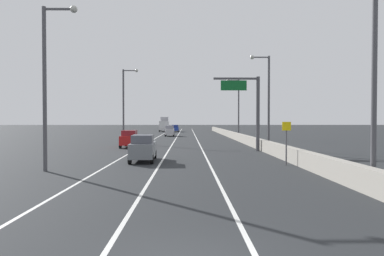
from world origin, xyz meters
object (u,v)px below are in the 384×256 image
object	(u,v)px
car_red_1	(130,139)
lamp_post_right_near	(369,60)
lamp_post_left_mid	(125,101)
car_silver_2	(170,131)
car_blue_3	(175,128)
box_truck	(164,125)
car_gray_0	(143,148)
overhead_sign_gantry	(251,104)
speed_advisory_sign	(286,140)
lamp_post_left_near	(49,76)
lamp_post_right_second	(266,95)
lamp_post_right_third	(237,104)

from	to	relation	value
car_red_1	lamp_post_right_near	bearing A→B (deg)	-59.76
lamp_post_left_mid	car_silver_2	distance (m)	21.72
car_blue_3	box_truck	bearing A→B (deg)	127.23
lamp_post_left_mid	car_gray_0	size ratio (longest dim) A/B	2.14
overhead_sign_gantry	car_red_1	size ratio (longest dim) A/B	1.70
speed_advisory_sign	lamp_post_left_mid	size ratio (longest dim) A/B	0.30
overhead_sign_gantry	lamp_post_left_near	distance (m)	20.52
car_blue_3	car_silver_2	bearing A→B (deg)	-90.45
lamp_post_right_second	lamp_post_right_third	distance (m)	22.38
car_silver_2	box_truck	xyz separation A→B (m)	(-2.92, 29.10, 0.78)
speed_advisory_sign	lamp_post_right_second	distance (m)	14.37
lamp_post_right_third	car_red_1	world-z (taller)	lamp_post_right_third
car_gray_0	car_red_1	xyz separation A→B (m)	(-3.22, 13.94, -0.03)
speed_advisory_sign	car_gray_0	xyz separation A→B (m)	(-10.18, 2.49, -0.76)
lamp_post_left_mid	car_red_1	distance (m)	9.30
lamp_post_left_mid	car_blue_3	size ratio (longest dim) A/B	2.39
lamp_post_left_near	car_silver_2	size ratio (longest dim) A/B	2.40
lamp_post_right_near	car_red_1	size ratio (longest dim) A/B	2.27
lamp_post_right_third	car_blue_3	world-z (taller)	lamp_post_right_third
lamp_post_right_third	lamp_post_left_near	distance (m)	42.27
overhead_sign_gantry	box_truck	world-z (taller)	overhead_sign_gantry
lamp_post_right_second	box_truck	size ratio (longest dim) A/B	1.11
lamp_post_right_third	box_truck	size ratio (longest dim) A/B	1.11
car_silver_2	box_truck	size ratio (longest dim) A/B	0.46
lamp_post_left_near	car_blue_3	size ratio (longest dim) A/B	2.39
car_blue_3	car_red_1	bearing A→B (deg)	-93.58
car_silver_2	lamp_post_left_mid	bearing A→B (deg)	-103.65
car_red_1	lamp_post_right_second	bearing A→B (deg)	-10.29
overhead_sign_gantry	speed_advisory_sign	distance (m)	11.88
car_blue_3	car_gray_0	bearing A→B (deg)	-90.10
car_blue_3	lamp_post_left_near	bearing A→B (deg)	-94.09
car_gray_0	car_blue_3	xyz separation A→B (m)	(0.11, 67.27, -0.07)
speed_advisory_sign	lamp_post_right_third	size ratio (longest dim) A/B	0.30
speed_advisory_sign	box_truck	distance (m)	75.04
lamp_post_left_mid	car_blue_3	world-z (taller)	lamp_post_left_mid
speed_advisory_sign	lamp_post_left_near	world-z (taller)	lamp_post_left_near
lamp_post_right_second	car_blue_3	world-z (taller)	lamp_post_right_second
lamp_post_right_second	car_silver_2	distance (m)	33.61
lamp_post_right_third	car_blue_3	bearing A→B (deg)	109.12
lamp_post_left_near	lamp_post_left_mid	distance (m)	26.86
lamp_post_right_near	car_gray_0	distance (m)	16.67
lamp_post_left_mid	lamp_post_right_near	bearing A→B (deg)	-63.34
lamp_post_right_second	car_gray_0	distance (m)	16.97
lamp_post_right_second	car_gray_0	bearing A→B (deg)	-136.49
speed_advisory_sign	car_red_1	bearing A→B (deg)	129.20
overhead_sign_gantry	speed_advisory_sign	xyz separation A→B (m)	(0.44, -11.49, -2.96)
speed_advisory_sign	car_gray_0	distance (m)	10.50
lamp_post_left_mid	speed_advisory_sign	bearing A→B (deg)	-57.75
lamp_post_right_near	box_truck	world-z (taller)	lamp_post_right_near
speed_advisory_sign	car_blue_3	distance (m)	70.49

